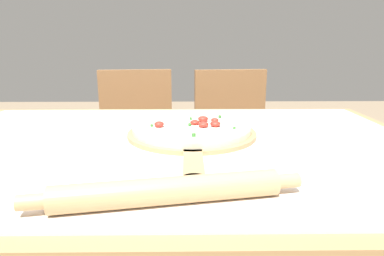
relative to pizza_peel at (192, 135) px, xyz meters
The scene contains 7 objects.
dining_table 0.14m from the pizza_peel, 140.59° to the right, with size 1.43×0.97×0.76m.
towel_cloth 0.08m from the pizza_peel, 140.59° to the right, with size 1.35×0.89×0.00m.
pizza_peel is the anchor object (origin of this frame).
pizza 0.03m from the pizza_peel, 89.12° to the left, with size 0.34×0.34×0.04m.
rolling_pin 0.41m from the pizza_peel, 96.36° to the right, with size 0.47×0.11×0.05m.
chair_left 0.87m from the pizza_peel, 109.64° to the left, with size 0.44×0.44×0.89m.
chair_right 0.85m from the pizza_peel, 73.91° to the left, with size 0.44×0.44×0.89m.
Camera 1 is at (0.05, -0.89, 1.03)m, focal length 32.00 mm.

